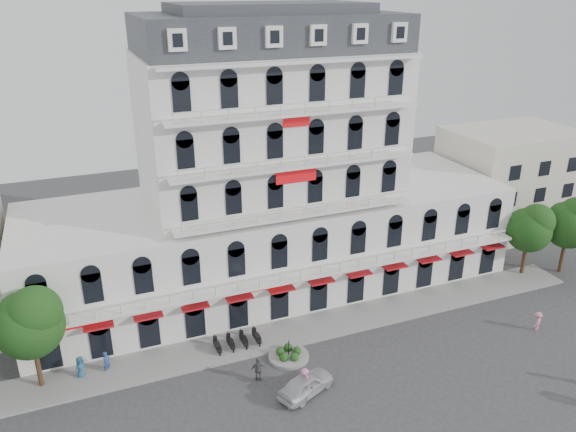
{
  "coord_description": "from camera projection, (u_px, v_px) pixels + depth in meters",
  "views": [
    {
      "loc": [
        -16.59,
        -27.82,
        27.23
      ],
      "look_at": [
        -1.46,
        10.0,
        10.29
      ],
      "focal_mm": 35.0,
      "sensor_mm": 36.0,
      "label": 1
    }
  ],
  "objects": [
    {
      "name": "main_building",
      "position": [
        271.0,
        186.0,
        51.6
      ],
      "size": [
        45.0,
        15.0,
        25.8
      ],
      "color": "silver",
      "rests_on": "ground"
    },
    {
      "name": "pedestrian_far",
      "position": [
        107.0,
        362.0,
        42.18
      ],
      "size": [
        0.76,
        0.75,
        1.78
      ],
      "primitive_type": "imported",
      "rotation": [
        0.0,
        0.0,
        0.76
      ],
      "color": "navy",
      "rests_on": "ground"
    },
    {
      "name": "pedestrian_mid",
      "position": [
        258.0,
        369.0,
        41.24
      ],
      "size": [
        1.2,
        0.63,
        1.95
      ],
      "primitive_type": "imported",
      "rotation": [
        0.0,
        0.0,
        3.0
      ],
      "color": "#515258",
      "rests_on": "ground"
    },
    {
      "name": "sidewalk",
      "position": [
        308.0,
        328.0,
        47.68
      ],
      "size": [
        53.0,
        4.0,
        0.16
      ],
      "primitive_type": "cube",
      "color": "gray",
      "rests_on": "ground"
    },
    {
      "name": "pedestrian_right",
      "position": [
        538.0,
        321.0,
        47.32
      ],
      "size": [
        1.27,
        1.1,
        1.71
      ],
      "primitive_type": "imported",
      "rotation": [
        0.0,
        0.0,
        3.66
      ],
      "color": "pink",
      "rests_on": "ground"
    },
    {
      "name": "tree_east_outer",
      "position": [
        570.0,
        221.0,
        55.19
      ],
      "size": [
        4.65,
        4.65,
        8.05
      ],
      "color": "#382314",
      "rests_on": "ground"
    },
    {
      "name": "rider_center",
      "position": [
        305.0,
        380.0,
        39.88
      ],
      "size": [
        0.81,
        1.69,
        2.12
      ],
      "rotation": [
        0.0,
        0.0,
        4.9
      ],
      "color": "black",
      "rests_on": "ground"
    },
    {
      "name": "traffic_island",
      "position": [
        289.0,
        355.0,
        44.01
      ],
      "size": [
        3.2,
        3.2,
        1.6
      ],
      "color": "gray",
      "rests_on": "ground"
    },
    {
      "name": "tree_west_inner",
      "position": [
        29.0,
        320.0,
        38.76
      ],
      "size": [
        4.76,
        4.76,
        8.25
      ],
      "color": "#382314",
      "rests_on": "ground"
    },
    {
      "name": "ground",
      "position": [
        359.0,
        396.0,
        40.0
      ],
      "size": [
        120.0,
        120.0,
        0.0
      ],
      "primitive_type": "plane",
      "color": "#38383A",
      "rests_on": "ground"
    },
    {
      "name": "flank_building_east",
      "position": [
        507.0,
        181.0,
        65.13
      ],
      "size": [
        14.0,
        10.0,
        12.0
      ],
      "primitive_type": "cube",
      "color": "beige",
      "rests_on": "ground"
    },
    {
      "name": "parked_scooter_row",
      "position": [
        237.0,
        347.0,
        45.36
      ],
      "size": [
        4.4,
        1.8,
        1.1
      ],
      "primitive_type": null,
      "color": "black",
      "rests_on": "ground"
    },
    {
      "name": "parked_car",
      "position": [
        306.0,
        384.0,
        40.02
      ],
      "size": [
        4.91,
        3.51,
        1.55
      ],
      "primitive_type": "imported",
      "rotation": [
        0.0,
        0.0,
        1.98
      ],
      "color": "silver",
      "rests_on": "ground"
    },
    {
      "name": "pedestrian_left",
      "position": [
        80.0,
        368.0,
        41.54
      ],
      "size": [
        1.05,
        0.95,
        1.8
      ],
      "primitive_type": "imported",
      "rotation": [
        0.0,
        0.0,
        0.56
      ],
      "color": "#255371",
      "rests_on": "ground"
    },
    {
      "name": "tree_east_inner",
      "position": [
        530.0,
        227.0,
        54.8
      ],
      "size": [
        4.4,
        4.37,
        7.57
      ],
      "color": "#382314",
      "rests_on": "ground"
    }
  ]
}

